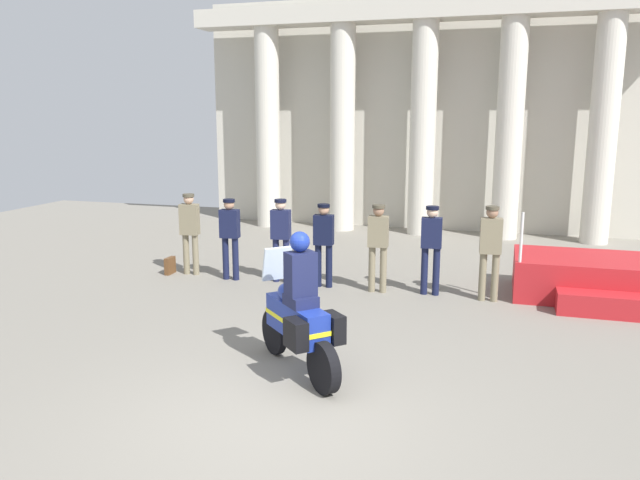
{
  "coord_description": "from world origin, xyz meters",
  "views": [
    {
      "loc": [
        2.35,
        -6.01,
        3.32
      ],
      "look_at": [
        -0.44,
        3.3,
        1.36
      ],
      "focal_mm": 34.74,
      "sensor_mm": 36.0,
      "label": 1
    }
  ],
  "objects_px": {
    "officer_in_row_5": "(431,243)",
    "motorcycle_with_rider": "(299,315)",
    "officer_in_row_3": "(324,238)",
    "officer_in_row_1": "(230,232)",
    "officer_in_row_4": "(378,241)",
    "officer_in_row_2": "(281,233)",
    "officer_in_row_0": "(190,227)",
    "officer_in_row_6": "(490,246)",
    "briefcase_on_ground": "(170,266)",
    "reviewing_stand": "(603,280)"
  },
  "relations": [
    {
      "from": "officer_in_row_5",
      "to": "motorcycle_with_rider",
      "type": "distance_m",
      "value": 4.33
    },
    {
      "from": "officer_in_row_3",
      "to": "officer_in_row_5",
      "type": "xyz_separation_m",
      "value": [
        2.07,
        0.06,
        0.02
      ]
    },
    {
      "from": "officer_in_row_1",
      "to": "officer_in_row_4",
      "type": "relative_size",
      "value": 0.99
    },
    {
      "from": "officer_in_row_2",
      "to": "officer_in_row_5",
      "type": "bearing_deg",
      "value": 174.11
    },
    {
      "from": "officer_in_row_2",
      "to": "officer_in_row_3",
      "type": "xyz_separation_m",
      "value": [
        0.93,
        -0.11,
        -0.03
      ]
    },
    {
      "from": "officer_in_row_3",
      "to": "officer_in_row_0",
      "type": "bearing_deg",
      "value": -7.54
    },
    {
      "from": "officer_in_row_2",
      "to": "officer_in_row_0",
      "type": "bearing_deg",
      "value": -5.62
    },
    {
      "from": "officer_in_row_5",
      "to": "officer_in_row_6",
      "type": "height_order",
      "value": "officer_in_row_6"
    },
    {
      "from": "officer_in_row_1",
      "to": "motorcycle_with_rider",
      "type": "bearing_deg",
      "value": 120.11
    },
    {
      "from": "officer_in_row_6",
      "to": "motorcycle_with_rider",
      "type": "bearing_deg",
      "value": 56.03
    },
    {
      "from": "officer_in_row_1",
      "to": "officer_in_row_2",
      "type": "distance_m",
      "value": 1.07
    },
    {
      "from": "officer_in_row_3",
      "to": "officer_in_row_6",
      "type": "relative_size",
      "value": 0.95
    },
    {
      "from": "officer_in_row_6",
      "to": "motorcycle_with_rider",
      "type": "xyz_separation_m",
      "value": [
        -2.26,
        -4.06,
        -0.23
      ]
    },
    {
      "from": "officer_in_row_2",
      "to": "officer_in_row_4",
      "type": "bearing_deg",
      "value": 170.47
    },
    {
      "from": "officer_in_row_6",
      "to": "motorcycle_with_rider",
      "type": "distance_m",
      "value": 4.65
    },
    {
      "from": "officer_in_row_0",
      "to": "officer_in_row_1",
      "type": "relative_size",
      "value": 1.03
    },
    {
      "from": "officer_in_row_1",
      "to": "officer_in_row_2",
      "type": "height_order",
      "value": "officer_in_row_2"
    },
    {
      "from": "officer_in_row_4",
      "to": "officer_in_row_5",
      "type": "height_order",
      "value": "same"
    },
    {
      "from": "officer_in_row_0",
      "to": "motorcycle_with_rider",
      "type": "relative_size",
      "value": 0.91
    },
    {
      "from": "briefcase_on_ground",
      "to": "officer_in_row_2",
      "type": "bearing_deg",
      "value": 1.87
    },
    {
      "from": "officer_in_row_4",
      "to": "officer_in_row_5",
      "type": "relative_size",
      "value": 1.0
    },
    {
      "from": "officer_in_row_6",
      "to": "reviewing_stand",
      "type": "bearing_deg",
      "value": -165.7
    },
    {
      "from": "officer_in_row_5",
      "to": "officer_in_row_3",
      "type": "bearing_deg",
      "value": -3.26
    },
    {
      "from": "officer_in_row_5",
      "to": "motorcycle_with_rider",
      "type": "height_order",
      "value": "motorcycle_with_rider"
    },
    {
      "from": "officer_in_row_1",
      "to": "motorcycle_with_rider",
      "type": "height_order",
      "value": "motorcycle_with_rider"
    },
    {
      "from": "motorcycle_with_rider",
      "to": "briefcase_on_ground",
      "type": "bearing_deg",
      "value": 0.96
    },
    {
      "from": "officer_in_row_6",
      "to": "officer_in_row_4",
      "type": "bearing_deg",
      "value": -4.61
    },
    {
      "from": "officer_in_row_2",
      "to": "officer_in_row_5",
      "type": "distance_m",
      "value": 3.0
    },
    {
      "from": "officer_in_row_1",
      "to": "officer_in_row_2",
      "type": "bearing_deg",
      "value": -178.11
    },
    {
      "from": "officer_in_row_4",
      "to": "briefcase_on_ground",
      "type": "height_order",
      "value": "officer_in_row_4"
    },
    {
      "from": "officer_in_row_2",
      "to": "officer_in_row_6",
      "type": "xyz_separation_m",
      "value": [
        4.06,
        -0.16,
        0.03
      ]
    },
    {
      "from": "officer_in_row_4",
      "to": "officer_in_row_6",
      "type": "distance_m",
      "value": 2.05
    },
    {
      "from": "motorcycle_with_rider",
      "to": "officer_in_row_2",
      "type": "bearing_deg",
      "value": -22.0
    },
    {
      "from": "officer_in_row_3",
      "to": "motorcycle_with_rider",
      "type": "xyz_separation_m",
      "value": [
        0.88,
        -4.1,
        -0.18
      ]
    },
    {
      "from": "reviewing_stand",
      "to": "motorcycle_with_rider",
      "type": "relative_size",
      "value": 1.65
    },
    {
      "from": "reviewing_stand",
      "to": "briefcase_on_ground",
      "type": "distance_m",
      "value": 8.59
    },
    {
      "from": "briefcase_on_ground",
      "to": "officer_in_row_0",
      "type": "bearing_deg",
      "value": 13.59
    },
    {
      "from": "motorcycle_with_rider",
      "to": "officer_in_row_4",
      "type": "bearing_deg",
      "value": -48.15
    },
    {
      "from": "officer_in_row_4",
      "to": "officer_in_row_5",
      "type": "bearing_deg",
      "value": -178.45
    },
    {
      "from": "officer_in_row_2",
      "to": "officer_in_row_3",
      "type": "distance_m",
      "value": 0.94
    },
    {
      "from": "officer_in_row_0",
      "to": "reviewing_stand",
      "type": "bearing_deg",
      "value": 178.76
    },
    {
      "from": "officer_in_row_0",
      "to": "officer_in_row_3",
      "type": "xyz_separation_m",
      "value": [
        2.98,
        -0.14,
        -0.04
      ]
    },
    {
      "from": "reviewing_stand",
      "to": "officer_in_row_1",
      "type": "xyz_separation_m",
      "value": [
        -7.13,
        -0.67,
        0.62
      ]
    },
    {
      "from": "briefcase_on_ground",
      "to": "officer_in_row_3",
      "type": "bearing_deg",
      "value": -0.51
    },
    {
      "from": "officer_in_row_5",
      "to": "briefcase_on_ground",
      "type": "distance_m",
      "value": 5.56
    },
    {
      "from": "officer_in_row_3",
      "to": "motorcycle_with_rider",
      "type": "bearing_deg",
      "value": 97.18
    },
    {
      "from": "reviewing_stand",
      "to": "officer_in_row_3",
      "type": "xyz_separation_m",
      "value": [
        -5.14,
        -0.65,
        0.61
      ]
    },
    {
      "from": "motorcycle_with_rider",
      "to": "briefcase_on_ground",
      "type": "relative_size",
      "value": 5.28
    },
    {
      "from": "reviewing_stand",
      "to": "officer_in_row_4",
      "type": "xyz_separation_m",
      "value": [
        -4.06,
        -0.71,
        0.63
      ]
    },
    {
      "from": "reviewing_stand",
      "to": "officer_in_row_6",
      "type": "distance_m",
      "value": 2.23
    }
  ]
}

